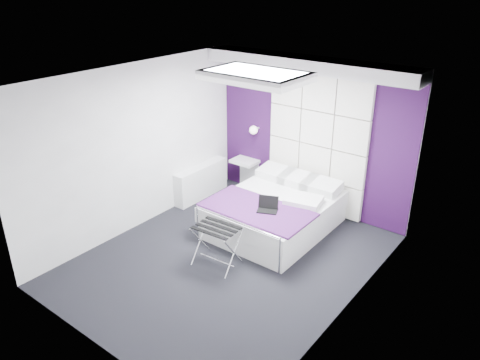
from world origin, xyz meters
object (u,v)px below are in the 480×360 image
(radiator, at_px, (201,181))
(nightstand, at_px, (245,161))
(laptop, at_px, (269,207))
(bed, at_px, (275,212))
(wall_lamp, at_px, (255,129))
(luggage_rack, at_px, (217,246))

(radiator, xyz_separation_m, nightstand, (0.45, 0.72, 0.28))
(nightstand, height_order, laptop, laptop)
(radiator, distance_m, bed, 1.72)
(radiator, distance_m, nightstand, 0.89)
(wall_lamp, bearing_deg, bed, -40.37)
(nightstand, distance_m, laptop, 1.93)
(bed, distance_m, laptop, 0.56)
(radiator, xyz_separation_m, laptop, (1.88, -0.58, 0.31))
(nightstand, bearing_deg, radiator, -122.13)
(bed, bearing_deg, wall_lamp, 139.63)
(radiator, relative_size, nightstand, 2.53)
(luggage_rack, distance_m, laptop, 0.99)
(wall_lamp, relative_size, nightstand, 0.32)
(bed, xyz_separation_m, laptop, (0.17, -0.43, 0.32))
(wall_lamp, xyz_separation_m, luggage_rack, (0.99, -2.25, -0.92))
(laptop, bearing_deg, wall_lamp, 108.30)
(wall_lamp, relative_size, laptop, 0.51)
(luggage_rack, xyz_separation_m, laptop, (0.25, 0.91, 0.32))
(wall_lamp, height_order, nightstand, wall_lamp)
(wall_lamp, bearing_deg, luggage_rack, -66.15)
(wall_lamp, bearing_deg, nightstand, -167.98)
(bed, height_order, nightstand, bed)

